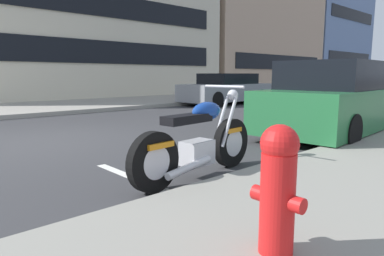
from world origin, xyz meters
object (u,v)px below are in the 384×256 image
Objects in this scene: parked_motorcycle at (198,143)px; parked_car_across_street at (338,100)px; car_opposite_curb at (226,89)px; fire_hydrant at (278,186)px.

parked_car_across_street is (4.40, 0.29, 0.29)m from parked_motorcycle.
parked_car_across_street is 1.05× the size of car_opposite_curb.
parked_car_across_street is 7.91m from car_opposite_curb.
parked_car_across_street is at bearing -1.87° from parked_motorcycle.
fire_hydrant is (-9.50, -8.95, -0.06)m from car_opposite_curb.
car_opposite_curb is at bearing 43.29° from fire_hydrant.
parked_motorcycle is at bearing 59.94° from fire_hydrant.
fire_hydrant is at bearing -125.71° from parked_motorcycle.
parked_motorcycle is 0.48× the size of car_opposite_curb.
parked_car_across_street reaches higher than fire_hydrant.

